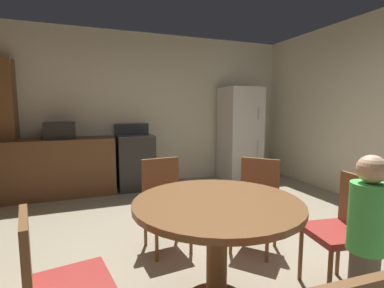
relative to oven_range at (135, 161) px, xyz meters
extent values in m
plane|color=gray|center=(0.33, -2.78, -0.47)|extent=(14.00, 14.00, 0.00)
cube|color=beige|center=(0.33, 0.40, 0.88)|extent=(5.64, 0.12, 2.70)
cube|color=brown|center=(-1.27, 0.00, -0.02)|extent=(1.84, 0.60, 0.90)
cube|color=brown|center=(-1.97, 0.18, 0.58)|extent=(0.44, 0.36, 2.10)
cube|color=#2D2B28|center=(0.00, 0.00, -0.02)|extent=(0.60, 0.60, 0.90)
cube|color=#38383D|center=(0.00, 0.00, 0.44)|extent=(0.60, 0.60, 0.02)
cube|color=#38383D|center=(0.00, 0.28, 0.54)|extent=(0.60, 0.04, 0.18)
cube|color=silver|center=(2.01, -0.05, 0.41)|extent=(0.68, 0.66, 1.76)
cylinder|color=#B2B2B7|center=(2.19, -0.39, 0.81)|extent=(0.02, 0.02, 0.22)
cylinder|color=#B2B2B7|center=(2.19, -0.39, 0.16)|extent=(0.02, 0.02, 0.30)
cube|color=black|center=(-1.14, 0.00, 0.56)|extent=(0.44, 0.32, 0.26)
cylinder|color=brown|center=(0.01, -3.19, -0.11)|extent=(0.14, 0.14, 0.72)
cylinder|color=brown|center=(0.01, -3.19, 0.27)|extent=(1.11, 1.11, 0.04)
cylinder|color=brown|center=(0.71, -3.48, -0.25)|extent=(0.03, 0.03, 0.43)
cylinder|color=brown|center=(0.77, -3.14, -0.25)|extent=(0.03, 0.03, 0.43)
cylinder|color=brown|center=(1.05, -3.53, -0.25)|extent=(0.03, 0.03, 0.43)
cylinder|color=brown|center=(1.10, -3.20, -0.25)|extent=(0.03, 0.03, 0.43)
cube|color=#9E2D28|center=(0.91, -3.34, -0.02)|extent=(0.46, 0.46, 0.05)
cube|color=brown|center=(1.08, -3.37, 0.19)|extent=(0.10, 0.38, 0.42)
cylinder|color=brown|center=(0.10, -2.44, -0.25)|extent=(0.03, 0.03, 0.43)
cylinder|color=brown|center=(-0.23, -2.47, -0.25)|extent=(0.03, 0.03, 0.43)
cylinder|color=brown|center=(0.07, -2.10, -0.25)|extent=(0.03, 0.03, 0.43)
cylinder|color=brown|center=(-0.27, -2.13, -0.25)|extent=(0.03, 0.03, 0.43)
cube|color=#9E2D28|center=(-0.08, -2.28, -0.02)|extent=(0.44, 0.44, 0.05)
cube|color=brown|center=(-0.10, -2.10, 0.19)|extent=(0.38, 0.07, 0.42)
cylinder|color=brown|center=(0.68, -2.83, -0.25)|extent=(0.03, 0.03, 0.43)
cylinder|color=brown|center=(0.45, -2.57, -0.25)|extent=(0.03, 0.03, 0.43)
cylinder|color=brown|center=(0.93, -2.61, -0.25)|extent=(0.03, 0.03, 0.43)
cylinder|color=brown|center=(0.71, -2.35, -0.25)|extent=(0.03, 0.03, 0.43)
cube|color=#9E2D28|center=(0.69, -2.59, -0.02)|extent=(0.56, 0.56, 0.05)
cube|color=brown|center=(0.83, -2.47, 0.19)|extent=(0.28, 0.31, 0.42)
cube|color=brown|center=(-1.07, -3.38, 0.19)|extent=(0.10, 0.38, 0.42)
cylinder|color=#4CC656|center=(0.78, -3.67, 0.24)|extent=(0.30, 0.30, 0.42)
sphere|color=#D6A884|center=(0.78, -3.67, 0.54)|extent=(0.17, 0.17, 0.17)
camera|label=1|loc=(-0.79, -4.82, 0.89)|focal=26.54mm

